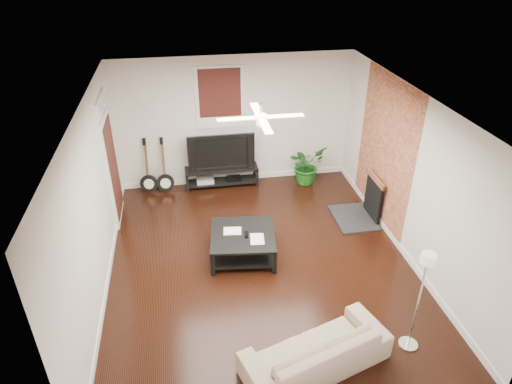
% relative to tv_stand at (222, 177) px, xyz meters
% --- Properties ---
extents(room, '(5.01, 6.01, 2.81)m').
position_rel_tv_stand_xyz_m(room, '(0.35, -2.78, 1.18)').
color(room, black).
rests_on(room, ground).
extents(brick_accent, '(0.02, 2.20, 2.80)m').
position_rel_tv_stand_xyz_m(brick_accent, '(2.84, -1.78, 1.18)').
color(brick_accent, '#9A5131').
rests_on(brick_accent, floor).
extents(fireplace, '(0.80, 1.10, 0.92)m').
position_rel_tv_stand_xyz_m(fireplace, '(2.55, -1.78, 0.24)').
color(fireplace, black).
rests_on(fireplace, floor).
extents(window_back, '(1.00, 0.06, 1.30)m').
position_rel_tv_stand_xyz_m(window_back, '(0.05, 0.19, 1.73)').
color(window_back, '#39120F').
rests_on(window_back, wall_back).
extents(door_left, '(0.08, 1.00, 2.50)m').
position_rel_tv_stand_xyz_m(door_left, '(-2.11, -0.88, 1.03)').
color(door_left, white).
rests_on(door_left, wall_left).
extents(tv_stand, '(1.58, 0.42, 0.44)m').
position_rel_tv_stand_xyz_m(tv_stand, '(0.00, 0.00, 0.00)').
color(tv_stand, black).
rests_on(tv_stand, floor).
extents(tv, '(1.41, 0.19, 0.81)m').
position_rel_tv_stand_xyz_m(tv, '(0.00, 0.02, 0.63)').
color(tv, black).
rests_on(tv, tv_stand).
extents(coffee_table, '(1.20, 1.20, 0.45)m').
position_rel_tv_stand_xyz_m(coffee_table, '(0.09, -2.54, 0.01)').
color(coffee_table, black).
rests_on(coffee_table, floor).
extents(sofa, '(2.05, 1.29, 0.56)m').
position_rel_tv_stand_xyz_m(sofa, '(0.66, -4.99, 0.06)').
color(sofa, tan).
rests_on(sofa, floor).
extents(floor_lamp, '(0.32, 0.32, 1.56)m').
position_rel_tv_stand_xyz_m(floor_lamp, '(2.01, -4.89, 0.56)').
color(floor_lamp, silver).
rests_on(floor_lamp, floor).
extents(potted_plant, '(1.01, 0.98, 0.87)m').
position_rel_tv_stand_xyz_m(potted_plant, '(1.87, -0.16, 0.21)').
color(potted_plant, '#1C601B').
rests_on(potted_plant, floor).
extents(guitar_left, '(0.41, 0.32, 1.21)m').
position_rel_tv_stand_xyz_m(guitar_left, '(-1.57, -0.03, 0.38)').
color(guitar_left, black).
rests_on(guitar_left, floor).
extents(guitar_right, '(0.39, 0.29, 1.21)m').
position_rel_tv_stand_xyz_m(guitar_right, '(-1.22, -0.06, 0.38)').
color(guitar_right, black).
rests_on(guitar_right, floor).
extents(ceiling_fan, '(1.24, 1.24, 0.32)m').
position_rel_tv_stand_xyz_m(ceiling_fan, '(0.35, -2.78, 2.38)').
color(ceiling_fan, white).
rests_on(ceiling_fan, ceiling).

